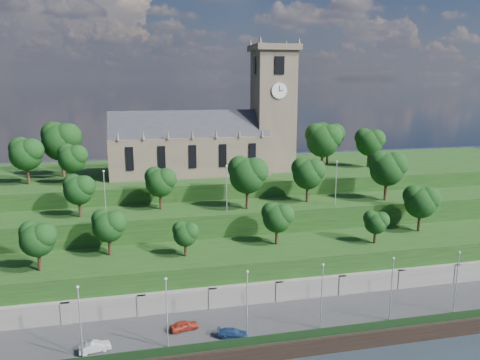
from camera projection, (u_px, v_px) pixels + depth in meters
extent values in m
cube|color=#2D2D30|center=(255.00, 329.00, 63.63)|extent=(160.00, 12.00, 2.00)
cube|color=black|center=(267.00, 353.00, 57.84)|extent=(160.00, 0.50, 2.20)
cube|color=black|center=(266.00, 339.00, 58.15)|extent=(160.00, 0.10, 1.20)
cube|color=slate|center=(245.00, 299.00, 69.04)|extent=(160.00, 2.00, 5.00)
cube|color=slate|center=(66.00, 320.00, 62.95)|extent=(1.20, 0.60, 5.00)
cube|color=slate|center=(142.00, 312.00, 65.08)|extent=(1.20, 0.60, 5.00)
cube|color=slate|center=(213.00, 305.00, 67.21)|extent=(1.20, 0.60, 5.00)
cube|color=slate|center=(279.00, 298.00, 69.34)|extent=(1.20, 0.60, 5.00)
cube|color=slate|center=(342.00, 291.00, 71.48)|extent=(1.20, 0.60, 5.00)
cube|color=slate|center=(401.00, 285.00, 73.61)|extent=(1.20, 0.60, 5.00)
cube|color=slate|center=(456.00, 279.00, 75.74)|extent=(1.20, 0.60, 5.00)
cube|color=#183913|center=(237.00, 273.00, 74.45)|extent=(160.00, 12.00, 8.00)
cube|color=#183913|center=(224.00, 239.00, 84.52)|extent=(160.00, 10.00, 12.00)
cube|color=#183913|center=(206.00, 202.00, 104.23)|extent=(160.00, 32.00, 15.00)
cube|color=brown|center=(189.00, 154.00, 97.14)|extent=(32.00, 12.00, 8.00)
cube|color=#25272D|center=(189.00, 135.00, 96.29)|extent=(32.00, 10.18, 10.18)
cone|color=brown|center=(118.00, 136.00, 87.39)|extent=(0.70, 0.70, 1.80)
cone|color=brown|center=(143.00, 135.00, 88.39)|extent=(0.70, 0.70, 1.80)
cone|color=brown|center=(168.00, 135.00, 89.38)|extent=(0.70, 0.70, 1.80)
cone|color=brown|center=(192.00, 134.00, 90.38)|extent=(0.70, 0.70, 1.80)
cone|color=brown|center=(216.00, 133.00, 91.37)|extent=(0.70, 0.70, 1.80)
cone|color=brown|center=(239.00, 133.00, 92.37)|extent=(0.70, 0.70, 1.80)
cone|color=brown|center=(262.00, 132.00, 93.36)|extent=(0.70, 0.70, 1.80)
cube|color=black|center=(130.00, 159.00, 88.67)|extent=(1.40, 0.25, 4.50)
cube|color=black|center=(162.00, 158.00, 89.95)|extent=(1.40, 0.25, 4.50)
cube|color=black|center=(193.00, 156.00, 91.23)|extent=(1.40, 0.25, 4.50)
cube|color=black|center=(223.00, 155.00, 92.51)|extent=(1.40, 0.25, 4.50)
cube|color=black|center=(252.00, 154.00, 93.79)|extent=(1.40, 0.25, 4.50)
cube|color=brown|center=(273.00, 112.00, 99.18)|extent=(8.00, 8.00, 25.00)
cube|color=brown|center=(274.00, 48.00, 96.41)|extent=(9.20, 9.20, 1.20)
cone|color=brown|center=(260.00, 40.00, 91.49)|extent=(0.80, 0.80, 1.60)
cone|color=brown|center=(251.00, 43.00, 99.12)|extent=(0.80, 0.80, 1.60)
cone|color=brown|center=(299.00, 41.00, 93.20)|extent=(0.80, 0.80, 1.60)
cone|color=brown|center=(286.00, 44.00, 100.83)|extent=(0.80, 0.80, 1.60)
cube|color=black|center=(280.00, 65.00, 93.28)|extent=(2.00, 0.25, 3.50)
cube|color=black|center=(268.00, 66.00, 101.06)|extent=(2.00, 0.25, 3.50)
cube|color=black|center=(255.00, 66.00, 96.30)|extent=(0.25, 2.00, 3.50)
cube|color=black|center=(292.00, 66.00, 98.04)|extent=(0.25, 2.00, 3.50)
cylinder|color=white|center=(279.00, 91.00, 94.30)|extent=(3.20, 0.30, 3.20)
cylinder|color=white|center=(292.00, 90.00, 99.11)|extent=(0.30, 3.20, 3.20)
cube|color=black|center=(279.00, 88.00, 94.02)|extent=(0.12, 0.05, 1.10)
cube|color=black|center=(281.00, 91.00, 94.21)|extent=(0.80, 0.05, 0.12)
cylinder|color=black|center=(39.00, 260.00, 65.26)|extent=(0.50, 0.50, 3.09)
sphere|color=black|center=(37.00, 240.00, 64.63)|extent=(4.81, 4.81, 4.81)
sphere|color=black|center=(44.00, 235.00, 64.23)|extent=(3.60, 3.60, 3.60)
sphere|color=black|center=(31.00, 232.00, 64.82)|extent=(3.36, 3.36, 3.36)
cylinder|color=black|center=(110.00, 245.00, 71.06)|extent=(0.50, 0.50, 3.09)
sphere|color=black|center=(108.00, 227.00, 70.43)|extent=(4.81, 4.81, 4.81)
sphere|color=black|center=(115.00, 222.00, 70.02)|extent=(3.61, 3.61, 3.61)
sphere|color=black|center=(103.00, 220.00, 70.62)|extent=(3.37, 3.37, 3.37)
cylinder|color=black|center=(186.00, 249.00, 70.67)|extent=(0.46, 0.46, 2.33)
sphere|color=black|center=(185.00, 235.00, 70.20)|extent=(3.62, 3.62, 3.62)
sphere|color=black|center=(190.00, 232.00, 69.89)|extent=(2.72, 2.72, 2.72)
sphere|color=black|center=(181.00, 229.00, 70.34)|extent=(2.53, 2.53, 2.53)
cylinder|color=black|center=(277.00, 235.00, 75.71)|extent=(0.49, 0.49, 2.98)
sphere|color=black|center=(277.00, 218.00, 75.10)|extent=(4.63, 4.63, 4.63)
sphere|color=black|center=(283.00, 215.00, 74.71)|extent=(3.48, 3.48, 3.48)
sphere|color=black|center=(271.00, 212.00, 75.28)|extent=(3.24, 3.24, 3.24)
cylinder|color=black|center=(375.00, 236.00, 76.29)|extent=(0.46, 0.46, 2.35)
sphere|color=black|center=(376.00, 223.00, 75.81)|extent=(3.65, 3.65, 3.65)
sphere|color=black|center=(381.00, 220.00, 75.50)|extent=(2.74, 2.74, 2.74)
sphere|color=black|center=(371.00, 218.00, 75.95)|extent=(2.56, 2.56, 2.56)
cylinder|color=black|center=(419.00, 221.00, 82.25)|extent=(0.52, 0.52, 3.54)
sphere|color=black|center=(421.00, 203.00, 81.52)|extent=(5.51, 5.51, 5.51)
sphere|color=black|center=(429.00, 198.00, 81.06)|extent=(4.13, 4.13, 4.13)
sphere|color=black|center=(414.00, 196.00, 81.74)|extent=(3.85, 3.85, 3.85)
cylinder|color=black|center=(80.00, 208.00, 76.80)|extent=(0.50, 0.50, 3.10)
sphere|color=black|center=(79.00, 190.00, 76.17)|extent=(4.82, 4.82, 4.82)
sphere|color=black|center=(84.00, 186.00, 75.77)|extent=(3.61, 3.61, 3.61)
sphere|color=black|center=(73.00, 184.00, 76.36)|extent=(3.37, 3.37, 3.37)
cylinder|color=black|center=(161.00, 200.00, 81.53)|extent=(0.50, 0.50, 3.22)
sphere|color=black|center=(160.00, 183.00, 80.87)|extent=(5.01, 5.01, 5.01)
sphere|color=black|center=(166.00, 179.00, 80.45)|extent=(3.76, 3.76, 3.76)
sphere|color=black|center=(154.00, 177.00, 81.07)|extent=(3.50, 3.50, 3.50)
cylinder|color=black|center=(247.00, 198.00, 81.74)|extent=(0.54, 0.54, 4.01)
sphere|color=black|center=(247.00, 176.00, 80.92)|extent=(6.24, 6.24, 6.24)
sphere|color=black|center=(255.00, 171.00, 80.39)|extent=(4.68, 4.68, 4.68)
sphere|color=black|center=(240.00, 168.00, 81.17)|extent=(4.37, 4.37, 4.37)
cylinder|color=black|center=(307.00, 193.00, 86.23)|extent=(0.52, 0.52, 3.56)
sphere|color=black|center=(308.00, 174.00, 85.50)|extent=(5.54, 5.54, 5.54)
sphere|color=black|center=(315.00, 170.00, 85.04)|extent=(4.16, 4.16, 4.16)
sphere|color=black|center=(302.00, 168.00, 85.72)|extent=(3.88, 3.88, 3.88)
cylinder|color=black|center=(385.00, 190.00, 87.42)|extent=(0.54, 0.54, 4.03)
sphere|color=black|center=(387.00, 169.00, 86.59)|extent=(6.27, 6.27, 6.27)
sphere|color=black|center=(395.00, 165.00, 86.06)|extent=(4.70, 4.70, 4.70)
sphere|color=black|center=(380.00, 162.00, 86.84)|extent=(4.39, 4.39, 4.39)
cylinder|color=black|center=(28.00, 174.00, 87.21)|extent=(0.53, 0.53, 3.80)
sphere|color=black|center=(26.00, 155.00, 86.44)|extent=(5.91, 5.91, 5.91)
sphere|color=black|center=(32.00, 150.00, 85.94)|extent=(4.43, 4.43, 4.43)
sphere|color=black|center=(20.00, 148.00, 86.67)|extent=(4.14, 4.14, 4.14)
cylinder|color=black|center=(63.00, 165.00, 93.99)|extent=(0.57, 0.57, 4.76)
sphere|color=black|center=(61.00, 142.00, 93.01)|extent=(7.41, 7.41, 7.41)
sphere|color=black|center=(68.00, 137.00, 92.39)|extent=(5.56, 5.56, 5.56)
sphere|color=black|center=(54.00, 134.00, 93.31)|extent=(5.19, 5.19, 5.19)
cylinder|color=black|center=(73.00, 176.00, 87.13)|extent=(0.51, 0.51, 3.29)
sphere|color=black|center=(72.00, 159.00, 86.46)|extent=(5.12, 5.12, 5.12)
sphere|color=black|center=(77.00, 155.00, 86.03)|extent=(3.84, 3.84, 3.84)
sphere|color=black|center=(67.00, 153.00, 86.66)|extent=(3.59, 3.59, 3.59)
cylinder|color=black|center=(322.00, 161.00, 99.64)|extent=(0.56, 0.56, 4.40)
sphere|color=black|center=(323.00, 141.00, 98.74)|extent=(6.85, 6.85, 6.85)
sphere|color=black|center=(330.00, 136.00, 98.16)|extent=(5.14, 5.14, 5.14)
sphere|color=black|center=(316.00, 134.00, 99.01)|extent=(4.80, 4.80, 4.80)
cylinder|color=black|center=(327.00, 155.00, 108.29)|extent=(0.54, 0.54, 4.13)
sphere|color=black|center=(328.00, 138.00, 107.44)|extent=(6.42, 6.42, 6.42)
sphere|color=black|center=(335.00, 134.00, 106.90)|extent=(4.82, 4.82, 4.82)
sphere|color=black|center=(322.00, 132.00, 107.70)|extent=(4.49, 4.49, 4.49)
cylinder|color=black|center=(368.00, 159.00, 104.15)|extent=(0.53, 0.53, 3.74)
sphere|color=black|center=(369.00, 143.00, 103.38)|extent=(5.81, 5.81, 5.81)
sphere|color=black|center=(376.00, 139.00, 102.89)|extent=(4.36, 4.36, 4.36)
sphere|color=black|center=(364.00, 137.00, 103.61)|extent=(4.07, 4.07, 4.07)
cylinder|color=#B2B2B7|center=(80.00, 323.00, 54.46)|extent=(0.16, 0.16, 8.86)
sphere|color=silver|center=(78.00, 287.00, 53.50)|extent=(0.36, 0.36, 0.36)
cylinder|color=#B2B2B7|center=(167.00, 314.00, 56.59)|extent=(0.16, 0.16, 8.86)
sphere|color=silver|center=(166.00, 279.00, 55.63)|extent=(0.36, 0.36, 0.36)
cylinder|color=#B2B2B7|center=(247.00, 305.00, 58.72)|extent=(0.16, 0.16, 8.86)
sphere|color=silver|center=(247.00, 272.00, 57.76)|extent=(0.36, 0.36, 0.36)
cylinder|color=#B2B2B7|center=(322.00, 298.00, 60.85)|extent=(0.16, 0.16, 8.86)
sphere|color=silver|center=(323.00, 265.00, 59.89)|extent=(0.36, 0.36, 0.36)
cylinder|color=#B2B2B7|center=(391.00, 290.00, 62.99)|extent=(0.16, 0.16, 8.86)
sphere|color=silver|center=(394.00, 258.00, 62.03)|extent=(0.36, 0.36, 0.36)
cylinder|color=#B2B2B7|center=(456.00, 283.00, 65.12)|extent=(0.16, 0.16, 8.86)
sphere|color=silver|center=(459.00, 252.00, 64.16)|extent=(0.36, 0.36, 0.36)
cylinder|color=#B2B2B7|center=(105.00, 196.00, 75.30)|extent=(0.16, 0.16, 7.80)
sphere|color=silver|center=(103.00, 171.00, 74.45)|extent=(0.36, 0.36, 0.36)
cylinder|color=#B2B2B7|center=(227.00, 189.00, 79.57)|extent=(0.16, 0.16, 7.80)
sphere|color=silver|center=(226.00, 166.00, 78.72)|extent=(0.36, 0.36, 0.36)
cylinder|color=#B2B2B7|center=(336.00, 184.00, 83.83)|extent=(0.16, 0.16, 7.80)
sphere|color=silver|center=(337.00, 162.00, 82.98)|extent=(0.36, 0.36, 0.36)
imported|color=maroon|center=(184.00, 325.00, 61.34)|extent=(3.96, 2.26, 1.27)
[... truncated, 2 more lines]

